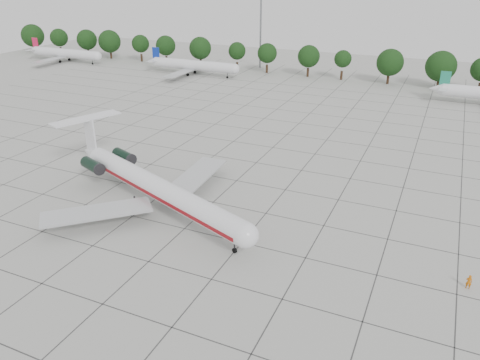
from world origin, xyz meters
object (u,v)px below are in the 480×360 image
Objects in this scene: main_airliner at (150,184)px; bg_airliner_a at (65,53)px; bg_airliner_b at (193,65)px; floodlight_mast at (261,22)px; ground_crew at (469,282)px.

bg_airliner_a is at bearing 159.92° from main_airliner.
bg_airliner_b is 1.11× the size of floodlight_mast.
ground_crew is 0.06× the size of floodlight_mast.
main_airliner is 85.44m from bg_airliner_b.
bg_airliner_b is at bearing 136.96° from main_airliner.
bg_airliner_b is at bearing -44.80° from ground_crew.
main_airliner reaches higher than bg_airliner_b.
bg_airliner_b is at bearing -126.53° from floodlight_mast.
main_airliner reaches higher than bg_airliner_a.
floodlight_mast is (14.15, 19.10, 11.37)m from bg_airliner_b.
ground_crew is 110.67m from bg_airliner_b.
bg_airliner_a is 1.11× the size of floodlight_mast.
bg_airliner_b reaches higher than ground_crew.
floodlight_mast is at bearing 124.70° from main_airliner.
floodlight_mast is at bearing 53.47° from bg_airliner_b.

